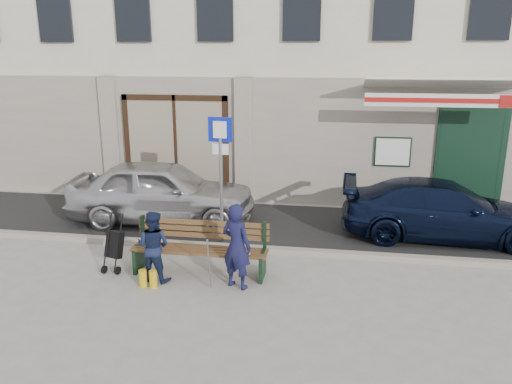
% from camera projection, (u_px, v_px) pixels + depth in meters
% --- Properties ---
extents(ground, '(80.00, 80.00, 0.00)m').
position_uv_depth(ground, '(273.00, 288.00, 8.29)').
color(ground, '#9E9991').
rests_on(ground, ground).
extents(asphalt_lane, '(60.00, 3.20, 0.01)m').
position_uv_depth(asphalt_lane, '(291.00, 226.00, 11.24)').
color(asphalt_lane, '#282828').
rests_on(asphalt_lane, ground).
extents(curb, '(60.00, 0.18, 0.12)m').
position_uv_depth(curb, '(283.00, 251.00, 9.70)').
color(curb, '#9E9384').
rests_on(curb, ground).
extents(building, '(20.00, 8.27, 10.00)m').
position_uv_depth(building, '(311.00, 12.00, 14.99)').
color(building, beige).
rests_on(building, ground).
extents(car_silver, '(4.35, 2.00, 1.44)m').
position_uv_depth(car_silver, '(162.00, 191.00, 11.41)').
color(car_silver, silver).
rests_on(car_silver, ground).
extents(car_navy, '(4.24, 1.81, 1.22)m').
position_uv_depth(car_navy, '(443.00, 210.00, 10.41)').
color(car_navy, black).
rests_on(car_navy, ground).
extents(parking_sign, '(0.48, 0.09, 2.59)m').
position_uv_depth(parking_sign, '(221.00, 161.00, 9.78)').
color(parking_sign, gray).
rests_on(parking_sign, ground).
extents(bench, '(2.40, 1.17, 0.98)m').
position_uv_depth(bench, '(197.00, 249.00, 8.75)').
color(bench, brown).
rests_on(bench, ground).
extents(man, '(0.62, 0.52, 1.45)m').
position_uv_depth(man, '(237.00, 246.00, 8.15)').
color(man, '#15163B').
rests_on(man, ground).
extents(woman, '(0.67, 0.56, 1.24)m').
position_uv_depth(woman, '(153.00, 246.00, 8.45)').
color(woman, '#151D3B').
rests_on(woman, ground).
extents(stroller, '(0.37, 0.47, 1.03)m').
position_uv_depth(stroller, '(114.00, 246.00, 8.90)').
color(stroller, black).
rests_on(stroller, ground).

